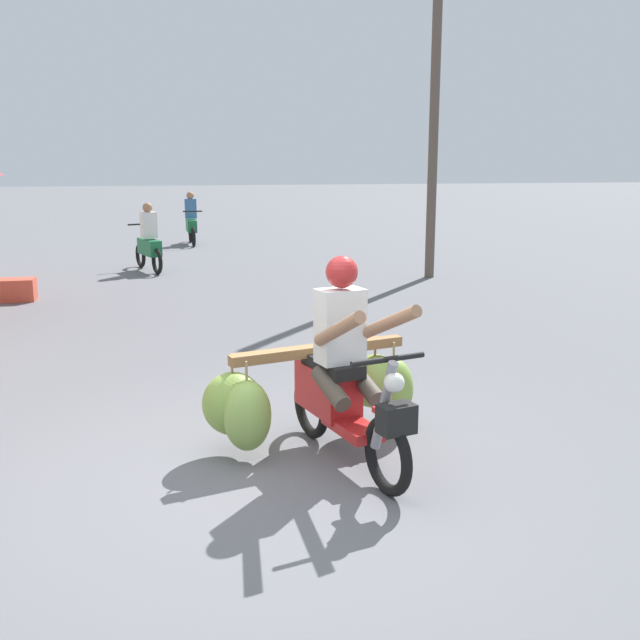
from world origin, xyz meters
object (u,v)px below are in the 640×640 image
motorbike_distant_ahead_left (149,244)px  utility_pole (434,109)px  produce_crate (17,290)px  motorbike_distant_ahead_right (191,223)px  motorbike_main_loaded (322,387)px

motorbike_distant_ahead_left → utility_pole: bearing=-19.0°
produce_crate → utility_pole: utility_pole is taller
motorbike_distant_ahead_right → utility_pole: utility_pole is taller
utility_pole → motorbike_distant_ahead_left: bearing=161.0°
motorbike_distant_ahead_right → produce_crate: (-3.02, -7.66, -0.39)m
motorbike_distant_ahead_left → utility_pole: 6.24m
motorbike_main_loaded → motorbike_distant_ahead_left: 10.14m
produce_crate → motorbike_main_loaded: bearing=-63.2°
motorbike_main_loaded → motorbike_distant_ahead_right: size_ratio=1.13×
motorbike_distant_ahead_left → motorbike_distant_ahead_right: size_ratio=0.96×
motorbike_distant_ahead_right → produce_crate: motorbike_distant_ahead_right is taller
motorbike_main_loaded → utility_pole: bearing=65.2°
motorbike_distant_ahead_right → utility_pole: size_ratio=0.26×
motorbike_distant_ahead_left → motorbike_distant_ahead_right: (0.99, 4.81, 0.00)m
motorbike_main_loaded → motorbike_distant_ahead_left: bearing=99.0°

